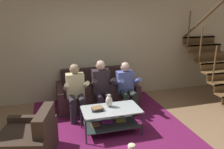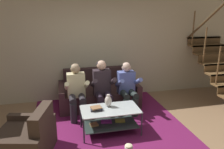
{
  "view_description": "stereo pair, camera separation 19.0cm",
  "coord_description": "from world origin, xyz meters",
  "views": [
    {
      "loc": [
        -0.95,
        -3.06,
        2.21
      ],
      "look_at": [
        0.2,
        0.96,
        1.02
      ],
      "focal_mm": 35.0,
      "sensor_mm": 36.0,
      "label": 1
    },
    {
      "loc": [
        -0.77,
        -3.11,
        2.21
      ],
      "look_at": [
        0.2,
        0.96,
        1.02
      ],
      "focal_mm": 35.0,
      "sensor_mm": 36.0,
      "label": 2
    }
  ],
  "objects": [
    {
      "name": "ground",
      "position": [
        0.0,
        0.0,
        0.0
      ],
      "size": [
        16.8,
        16.8,
        0.0
      ],
      "primitive_type": "plane",
      "color": "#977351"
    },
    {
      "name": "back_partition",
      "position": [
        0.0,
        2.46,
        1.45
      ],
      "size": [
        8.4,
        0.12,
        2.9
      ],
      "primitive_type": "cube",
      "color": "beige",
      "rests_on": "ground"
    },
    {
      "name": "staircase_run",
      "position": [
        3.19,
        1.74,
        1.08
      ],
      "size": [
        1.05,
        2.8,
        2.85
      ],
      "color": "brown",
      "rests_on": "ground"
    },
    {
      "name": "couch",
      "position": [
        0.08,
        1.91,
        0.28
      ],
      "size": [
        1.9,
        1.0,
        0.85
      ],
      "color": "#422A2C",
      "rests_on": "ground"
    },
    {
      "name": "person_seated_left",
      "position": [
        -0.49,
        1.33,
        0.64
      ],
      "size": [
        0.5,
        0.58,
        1.17
      ],
      "color": "#2A272D",
      "rests_on": "ground"
    },
    {
      "name": "person_seated_middle",
      "position": [
        0.08,
        1.33,
        0.66
      ],
      "size": [
        0.5,
        0.58,
        1.21
      ],
      "color": "#281E2B",
      "rests_on": "ground"
    },
    {
      "name": "person_seated_right",
      "position": [
        0.64,
        1.33,
        0.62
      ],
      "size": [
        0.5,
        0.58,
        1.14
      ],
      "color": "#27302D",
      "rests_on": "ground"
    },
    {
      "name": "coffee_table",
      "position": [
        0.06,
        0.54,
        0.32
      ],
      "size": [
        1.09,
        0.6,
        0.48
      ],
      "color": "#B4BDBD",
      "rests_on": "ground"
    },
    {
      "name": "area_rug",
      "position": [
        0.07,
        1.1,
        0.01
      ],
      "size": [
        3.0,
        3.32,
        0.01
      ],
      "color": "#6C184A",
      "rests_on": "ground"
    },
    {
      "name": "vase",
      "position": [
        0.05,
        0.65,
        0.59
      ],
      "size": [
        0.13,
        0.13,
        0.24
      ],
      "color": "silver",
      "rests_on": "coffee_table"
    },
    {
      "name": "book_stack",
      "position": [
        -0.2,
        0.55,
        0.51
      ],
      "size": [
        0.23,
        0.2,
        0.06
      ],
      "color": "#29282D",
      "rests_on": "coffee_table"
    },
    {
      "name": "armchair",
      "position": [
        -1.39,
        0.12,
        0.28
      ],
      "size": [
        1.01,
        1.09,
        0.82
      ],
      "color": "#3C2D23",
      "rests_on": "ground"
    },
    {
      "name": "popcorn_tub",
      "position": [
        0.19,
        -0.21,
        0.09
      ],
      "size": [
        0.13,
        0.13,
        0.18
      ],
      "color": "red",
      "rests_on": "ground"
    }
  ]
}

